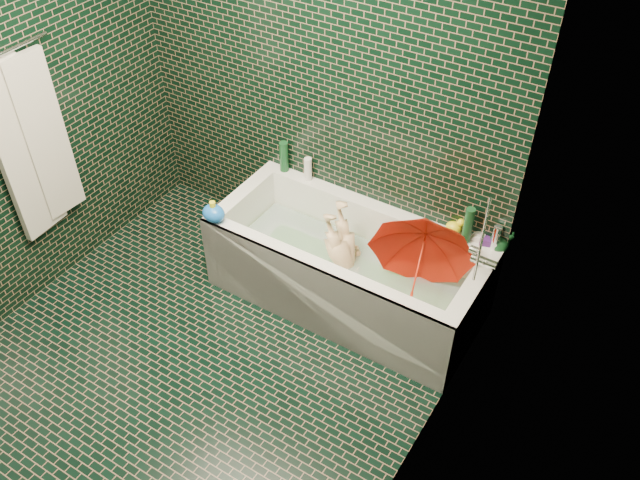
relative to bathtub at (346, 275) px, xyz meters
The scene contains 20 objects.
floor 1.12m from the bathtub, 114.07° to the right, with size 2.80×2.80×0.00m, color black.
wall_back 1.20m from the bathtub, 138.90° to the left, with size 2.80×2.80×0.00m, color black.
wall_right 1.68m from the bathtub, 49.85° to the right, with size 2.80×2.80×0.00m, color black.
bathtub is the anchor object (origin of this frame).
bath_mat 0.06m from the bathtub, 90.00° to the left, with size 1.35×0.47×0.01m, color green.
water 0.09m from the bathtub, 90.00° to the left, with size 1.48×0.53×0.00m, color silver.
towel_rail 2.32m from the bathtub, 155.92° to the right, with size 0.02×0.02×0.58m, color silver.
towel 2.03m from the bathtub, 155.50° to the right, with size 0.08×0.44×1.12m.
faucet 0.99m from the bathtub, ahead, with size 0.18×0.19×0.55m.
child 0.10m from the bathtub, 146.49° to the left, with size 0.29×0.19×0.79m, color beige.
umbrella 0.59m from the bathtub, ahead, with size 0.60×0.60×0.52m, color red.
soap_bottle_a 0.84m from the bathtub, 26.52° to the left, with size 0.11×0.11×0.28m, color white.
soap_bottle_b 0.89m from the bathtub, 24.44° to the left, with size 0.08×0.09×0.19m, color #441C6A.
soap_bottle_c 0.91m from the bathtub, 24.21° to the left, with size 0.14×0.14×0.18m, color #134320.
bottle_right_tall 0.84m from the bathtub, 27.75° to the left, with size 0.06×0.06×0.24m, color #134320.
bottle_right_pump 0.96m from the bathtub, 24.53° to the left, with size 0.05×0.05×0.16m, color silver.
bottle_left_tall 0.90m from the bathtub, 153.03° to the left, with size 0.06×0.06×0.22m, color #134320.
bottle_left_short 0.75m from the bathtub, 145.19° to the left, with size 0.05×0.05×0.16m, color white.
rubber_duck 0.75m from the bathtub, 34.43° to the left, with size 0.13×0.10×0.10m.
bath_toy 0.92m from the bathtub, 157.35° to the right, with size 0.16×0.14×0.14m.
Camera 1 is at (1.93, -1.68, 3.22)m, focal length 38.00 mm.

